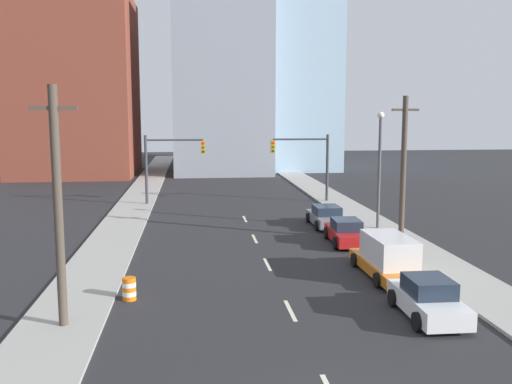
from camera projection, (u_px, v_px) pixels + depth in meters
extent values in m
cube|color=#9E9B93|center=(144.00, 190.00, 56.12)|extent=(3.10, 88.18, 0.14)
cube|color=#9E9B93|center=(314.00, 188.00, 58.00)|extent=(3.10, 88.18, 0.14)
cube|color=beige|center=(290.00, 310.00, 22.26)|extent=(0.16, 2.40, 0.01)
cube|color=beige|center=(267.00, 264.00, 29.01)|extent=(0.16, 2.40, 0.01)
cube|color=beige|center=(255.00, 239.00, 34.91)|extent=(0.16, 2.40, 0.01)
cube|color=beige|center=(245.00, 219.00, 41.38)|extent=(0.16, 2.40, 0.01)
cube|color=brown|center=(76.00, 87.00, 69.76)|extent=(14.00, 16.00, 21.62)
cube|color=gray|center=(220.00, 84.00, 75.58)|extent=(12.00, 20.00, 22.77)
cube|color=#99B7CC|center=(282.00, 42.00, 79.66)|extent=(13.00, 20.00, 34.88)
cylinder|color=#38383D|center=(146.00, 170.00, 47.15)|extent=(0.24, 0.24, 5.82)
cylinder|color=#38383D|center=(174.00, 140.00, 47.06)|extent=(4.72, 0.16, 0.16)
cube|color=#B79319|center=(203.00, 147.00, 47.41)|extent=(0.34, 0.32, 1.10)
cylinder|color=red|center=(203.00, 143.00, 47.19)|extent=(0.22, 0.04, 0.22)
cylinder|color=#593F0C|center=(203.00, 147.00, 47.24)|extent=(0.22, 0.04, 0.22)
cylinder|color=#0C3F14|center=(203.00, 152.00, 47.29)|extent=(0.22, 0.04, 0.22)
cylinder|color=#38383D|center=(327.00, 168.00, 48.83)|extent=(0.24, 0.24, 5.82)
cylinder|color=#38383D|center=(300.00, 139.00, 48.23)|extent=(4.72, 0.16, 0.16)
cube|color=#B79319|center=(273.00, 147.00, 48.05)|extent=(0.34, 0.32, 1.10)
cylinder|color=red|center=(273.00, 143.00, 47.84)|extent=(0.22, 0.04, 0.22)
cylinder|color=#593F0C|center=(273.00, 147.00, 47.89)|extent=(0.22, 0.04, 0.22)
cylinder|color=#0C3F14|center=(273.00, 151.00, 47.93)|extent=(0.22, 0.04, 0.22)
cylinder|color=#473D33|center=(58.00, 210.00, 19.84)|extent=(0.32, 0.32, 8.63)
cube|color=#473D33|center=(53.00, 108.00, 19.36)|extent=(1.60, 0.14, 0.14)
cylinder|color=#473D33|center=(403.00, 171.00, 33.21)|extent=(0.32, 0.32, 8.63)
cube|color=#473D33|center=(405.00, 110.00, 32.72)|extent=(1.60, 0.14, 0.14)
cylinder|color=orange|center=(130.00, 298.00, 23.51)|extent=(0.56, 0.56, 0.19)
cylinder|color=white|center=(129.00, 293.00, 23.48)|extent=(0.56, 0.56, 0.19)
cylinder|color=orange|center=(129.00, 289.00, 23.46)|extent=(0.56, 0.56, 0.19)
cylinder|color=white|center=(129.00, 284.00, 23.43)|extent=(0.56, 0.56, 0.19)
cylinder|color=orange|center=(129.00, 280.00, 23.40)|extent=(0.56, 0.56, 0.19)
cylinder|color=#4C4C51|center=(379.00, 175.00, 37.07)|extent=(0.20, 0.20, 7.28)
sphere|color=white|center=(381.00, 115.00, 36.53)|extent=(0.44, 0.44, 0.44)
cube|color=silver|center=(428.00, 303.00, 21.49)|extent=(1.83, 4.24, 0.70)
cube|color=#1E2838|center=(429.00, 286.00, 21.39)|extent=(1.59, 1.92, 0.64)
cylinder|color=black|center=(393.00, 298.00, 22.71)|extent=(0.23, 0.69, 0.69)
cylinder|color=black|center=(437.00, 297.00, 22.89)|extent=(0.23, 0.69, 0.69)
cylinder|color=black|center=(417.00, 322.00, 20.14)|extent=(0.23, 0.69, 0.69)
cylinder|color=black|center=(467.00, 320.00, 20.31)|extent=(0.23, 0.69, 0.69)
cube|color=orange|center=(386.00, 267.00, 26.96)|extent=(2.07, 5.63, 0.51)
cube|color=silver|center=(389.00, 250.00, 26.56)|extent=(1.80, 3.49, 1.29)
cylinder|color=black|center=(354.00, 260.00, 28.56)|extent=(0.23, 0.68, 0.67)
cylinder|color=black|center=(394.00, 259.00, 28.81)|extent=(0.23, 0.68, 0.67)
cylinder|color=black|center=(377.00, 280.00, 25.14)|extent=(0.23, 0.68, 0.67)
cylinder|color=black|center=(422.00, 278.00, 25.40)|extent=(0.23, 0.68, 0.67)
cube|color=red|center=(346.00, 235.00, 33.55)|extent=(1.95, 4.49, 0.65)
cube|color=#1E2838|center=(346.00, 224.00, 33.47)|extent=(1.63, 2.05, 0.61)
cylinder|color=black|center=(326.00, 233.00, 34.87)|extent=(0.25, 0.72, 0.71)
cylinder|color=black|center=(356.00, 233.00, 34.99)|extent=(0.25, 0.72, 0.71)
cylinder|color=black|center=(336.00, 243.00, 32.16)|extent=(0.25, 0.72, 0.71)
cylinder|color=black|center=(367.00, 243.00, 32.29)|extent=(0.25, 0.72, 0.71)
cube|color=slate|center=(327.00, 219.00, 38.70)|extent=(1.90, 4.64, 0.63)
cube|color=#1E2838|center=(327.00, 210.00, 38.62)|extent=(1.67, 2.09, 0.59)
cylinder|color=black|center=(308.00, 218.00, 40.03)|extent=(0.22, 0.67, 0.67)
cylinder|color=black|center=(335.00, 217.00, 40.25)|extent=(0.22, 0.67, 0.67)
cylinder|color=black|center=(317.00, 226.00, 37.20)|extent=(0.22, 0.67, 0.67)
cylinder|color=black|center=(346.00, 225.00, 37.42)|extent=(0.22, 0.67, 0.67)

